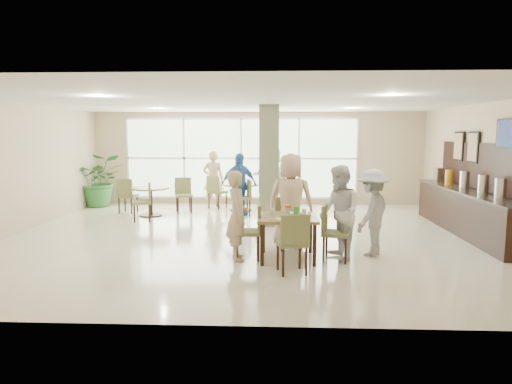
{
  "coord_description": "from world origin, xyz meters",
  "views": [
    {
      "loc": [
        0.56,
        -9.38,
        2.15
      ],
      "look_at": [
        0.2,
        -1.2,
        1.1
      ],
      "focal_mm": 32.0,
      "sensor_mm": 36.0,
      "label": 1
    }
  ],
  "objects_px": {
    "round_table_left": "(150,195)",
    "potted_plant": "(100,180)",
    "buffet_counter": "(468,208)",
    "adult_a": "(239,184)",
    "adult_b": "(272,179)",
    "adult_standing": "(213,179)",
    "round_table_right": "(241,191)",
    "teen_far": "(291,200)",
    "teen_standing": "(372,212)",
    "teen_left": "(237,215)",
    "teen_right": "(339,213)",
    "main_table": "(288,221)"
  },
  "relations": [
    {
      "from": "round_table_left",
      "to": "potted_plant",
      "type": "bearing_deg",
      "value": 142.23
    },
    {
      "from": "buffet_counter",
      "to": "adult_a",
      "type": "xyz_separation_m",
      "value": [
        -5.11,
        2.02,
        0.27
      ]
    },
    {
      "from": "adult_b",
      "to": "adult_standing",
      "type": "bearing_deg",
      "value": -131.85
    },
    {
      "from": "adult_standing",
      "to": "round_table_right",
      "type": "bearing_deg",
      "value": 147.84
    },
    {
      "from": "round_table_left",
      "to": "teen_far",
      "type": "distance_m",
      "value": 4.79
    },
    {
      "from": "teen_standing",
      "to": "adult_standing",
      "type": "bearing_deg",
      "value": -112.76
    },
    {
      "from": "round_table_right",
      "to": "teen_left",
      "type": "relative_size",
      "value": 0.66
    },
    {
      "from": "teen_left",
      "to": "teen_right",
      "type": "height_order",
      "value": "teen_right"
    },
    {
      "from": "teen_standing",
      "to": "adult_b",
      "type": "bearing_deg",
      "value": -125.56
    },
    {
      "from": "buffet_counter",
      "to": "teen_far",
      "type": "distance_m",
      "value": 4.1
    },
    {
      "from": "adult_a",
      "to": "adult_b",
      "type": "distance_m",
      "value": 1.08
    },
    {
      "from": "round_table_left",
      "to": "teen_left",
      "type": "distance_m",
      "value": 4.88
    },
    {
      "from": "round_table_left",
      "to": "teen_standing",
      "type": "relative_size",
      "value": 0.65
    },
    {
      "from": "teen_right",
      "to": "teen_standing",
      "type": "distance_m",
      "value": 0.73
    },
    {
      "from": "round_table_left",
      "to": "adult_standing",
      "type": "relative_size",
      "value": 0.61
    },
    {
      "from": "round_table_right",
      "to": "buffet_counter",
      "type": "relative_size",
      "value": 0.22
    },
    {
      "from": "adult_a",
      "to": "adult_b",
      "type": "height_order",
      "value": "adult_b"
    },
    {
      "from": "main_table",
      "to": "teen_standing",
      "type": "height_order",
      "value": "teen_standing"
    },
    {
      "from": "teen_right",
      "to": "teen_standing",
      "type": "height_order",
      "value": "teen_right"
    },
    {
      "from": "adult_standing",
      "to": "adult_a",
      "type": "bearing_deg",
      "value": 121.17
    },
    {
      "from": "teen_left",
      "to": "teen_far",
      "type": "xyz_separation_m",
      "value": [
        0.94,
        0.93,
        0.13
      ]
    },
    {
      "from": "teen_standing",
      "to": "buffet_counter",
      "type": "bearing_deg",
      "value": 159.86
    },
    {
      "from": "teen_left",
      "to": "adult_a",
      "type": "bearing_deg",
      "value": -10.48
    },
    {
      "from": "teen_right",
      "to": "adult_b",
      "type": "distance_m",
      "value": 5.04
    },
    {
      "from": "round_table_right",
      "to": "teen_left",
      "type": "height_order",
      "value": "teen_left"
    },
    {
      "from": "buffet_counter",
      "to": "teen_far",
      "type": "relative_size",
      "value": 2.62
    },
    {
      "from": "teen_far",
      "to": "adult_standing",
      "type": "height_order",
      "value": "teen_far"
    },
    {
      "from": "round_table_right",
      "to": "teen_right",
      "type": "bearing_deg",
      "value": -67.59
    },
    {
      "from": "round_table_right",
      "to": "adult_b",
      "type": "relative_size",
      "value": 0.55
    },
    {
      "from": "potted_plant",
      "to": "adult_b",
      "type": "relative_size",
      "value": 0.85
    },
    {
      "from": "round_table_right",
      "to": "adult_standing",
      "type": "relative_size",
      "value": 0.61
    },
    {
      "from": "main_table",
      "to": "teen_right",
      "type": "xyz_separation_m",
      "value": [
        0.87,
        -0.02,
        0.15
      ]
    },
    {
      "from": "teen_far",
      "to": "adult_a",
      "type": "bearing_deg",
      "value": -59.94
    },
    {
      "from": "round_table_left",
      "to": "adult_b",
      "type": "relative_size",
      "value": 0.55
    },
    {
      "from": "potted_plant",
      "to": "teen_left",
      "type": "xyz_separation_m",
      "value": [
        4.56,
        -5.59,
        -0.01
      ]
    },
    {
      "from": "buffet_counter",
      "to": "potted_plant",
      "type": "xyz_separation_m",
      "value": [
        -9.35,
        3.32,
        0.23
      ]
    },
    {
      "from": "adult_b",
      "to": "potted_plant",
      "type": "bearing_deg",
      "value": -121.03
    },
    {
      "from": "buffet_counter",
      "to": "main_table",
      "type": "bearing_deg",
      "value": -150.79
    },
    {
      "from": "teen_right",
      "to": "adult_standing",
      "type": "xyz_separation_m",
      "value": [
        -2.9,
        5.45,
        0.01
      ]
    },
    {
      "from": "adult_standing",
      "to": "adult_b",
      "type": "bearing_deg",
      "value": 158.16
    },
    {
      "from": "adult_a",
      "to": "teen_right",
      "type": "bearing_deg",
      "value": -86.92
    },
    {
      "from": "main_table",
      "to": "buffet_counter",
      "type": "relative_size",
      "value": 0.22
    },
    {
      "from": "round_table_left",
      "to": "adult_standing",
      "type": "bearing_deg",
      "value": 43.55
    },
    {
      "from": "round_table_right",
      "to": "teen_right",
      "type": "relative_size",
      "value": 0.62
    },
    {
      "from": "buffet_counter",
      "to": "adult_standing",
      "type": "relative_size",
      "value": 2.83
    },
    {
      "from": "adult_b",
      "to": "main_table",
      "type": "bearing_deg",
      "value": -20.01
    },
    {
      "from": "round_table_left",
      "to": "teen_left",
      "type": "xyz_separation_m",
      "value": [
        2.63,
        -4.1,
        0.22
      ]
    },
    {
      "from": "main_table",
      "to": "round_table_right",
      "type": "xyz_separation_m",
      "value": [
        -1.19,
        4.98,
        -0.11
      ]
    },
    {
      "from": "round_table_left",
      "to": "main_table",
      "type": "bearing_deg",
      "value": -49.05
    },
    {
      "from": "teen_far",
      "to": "teen_right",
      "type": "height_order",
      "value": "teen_far"
    }
  ]
}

